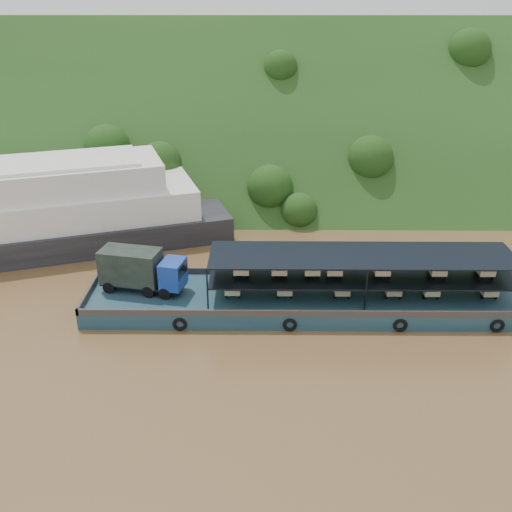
{
  "coord_description": "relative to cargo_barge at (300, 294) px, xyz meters",
  "views": [
    {
      "loc": [
        -1.62,
        -38.39,
        22.6
      ],
      "look_at": [
        -2.0,
        3.0,
        3.2
      ],
      "focal_mm": 40.0,
      "sensor_mm": 36.0,
      "label": 1
    }
  ],
  "objects": [
    {
      "name": "ground",
      "position": [
        -1.46,
        -0.48,
        -1.13
      ],
      "size": [
        160.0,
        160.0,
        0.0
      ],
      "primitive_type": "plane",
      "color": "brown",
      "rests_on": "ground"
    },
    {
      "name": "hillside",
      "position": [
        -1.46,
        35.52,
        -1.13
      ],
      "size": [
        140.0,
        39.6,
        39.6
      ],
      "primitive_type": "cube",
      "rotation": [
        0.79,
        0.0,
        0.0
      ],
      "color": "#1B3513",
      "rests_on": "ground"
    },
    {
      "name": "cargo_barge",
      "position": [
        0.0,
        0.0,
        0.0
      ],
      "size": [
        35.0,
        7.18,
        4.54
      ],
      "color": "#133744",
      "rests_on": "ground"
    },
    {
      "name": "passenger_ferry",
      "position": [
        -26.74,
        10.85,
        2.46
      ],
      "size": [
        42.09,
        22.79,
        8.3
      ],
      "rotation": [
        0.0,
        0.0,
        0.33
      ],
      "color": "black",
      "rests_on": "ground"
    }
  ]
}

